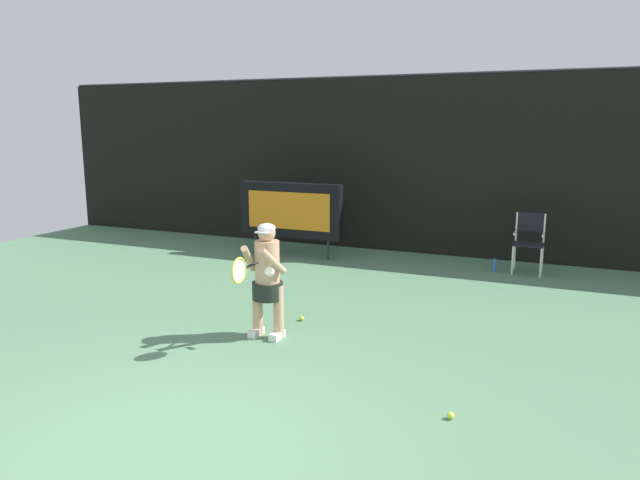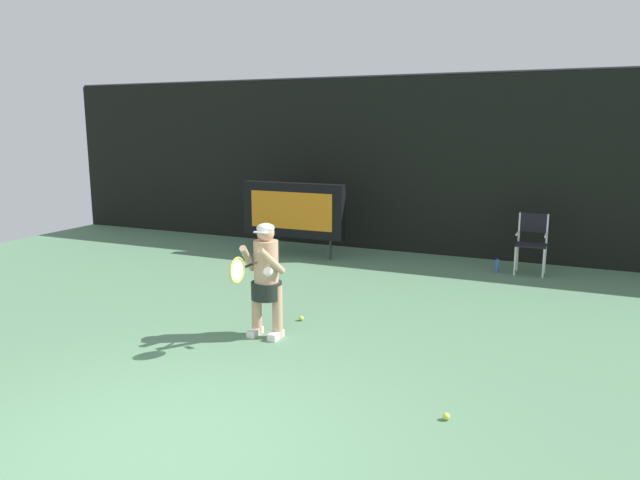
# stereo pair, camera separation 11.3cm
# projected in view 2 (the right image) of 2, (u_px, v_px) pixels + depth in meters

# --- Properties ---
(ground) EXTENTS (18.00, 22.00, 0.03)m
(ground) POSITION_uv_depth(u_px,v_px,m) (142.00, 465.00, 4.74)
(ground) COLOR #557F5D
(backdrop_screen) EXTENTS (18.00, 0.12, 3.66)m
(backdrop_screen) POSITION_uv_depth(u_px,v_px,m) (423.00, 166.00, 12.18)
(backdrop_screen) COLOR black
(backdrop_screen) RESTS_ON ground
(scoreboard) EXTENTS (2.20, 0.21, 1.50)m
(scoreboard) POSITION_uv_depth(u_px,v_px,m) (293.00, 210.00, 12.04)
(scoreboard) COLOR black
(scoreboard) RESTS_ON ground
(umpire_chair) EXTENTS (0.52, 0.44, 1.08)m
(umpire_chair) POSITION_uv_depth(u_px,v_px,m) (532.00, 240.00, 10.68)
(umpire_chair) COLOR white
(umpire_chair) RESTS_ON ground
(water_bottle) EXTENTS (0.07, 0.07, 0.27)m
(water_bottle) POSITION_uv_depth(u_px,v_px,m) (497.00, 266.00, 10.84)
(water_bottle) COLOR blue
(water_bottle) RESTS_ON ground
(tennis_player) EXTENTS (0.52, 0.59, 1.46)m
(tennis_player) POSITION_uv_depth(u_px,v_px,m) (266.00, 276.00, 7.45)
(tennis_player) COLOR white
(tennis_player) RESTS_ON ground
(tennis_racket) EXTENTS (0.03, 0.60, 0.31)m
(tennis_racket) POSITION_uv_depth(u_px,v_px,m) (238.00, 270.00, 6.87)
(tennis_racket) COLOR black
(tennis_ball_loose) EXTENTS (0.07, 0.07, 0.07)m
(tennis_ball_loose) POSITION_uv_depth(u_px,v_px,m) (301.00, 318.00, 8.19)
(tennis_ball_loose) COLOR #CCDB3D
(tennis_ball_loose) RESTS_ON ground
(tennis_ball_spare) EXTENTS (0.07, 0.07, 0.07)m
(tennis_ball_spare) POSITION_uv_depth(u_px,v_px,m) (446.00, 416.00, 5.44)
(tennis_ball_spare) COLOR #CCDB3D
(tennis_ball_spare) RESTS_ON ground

